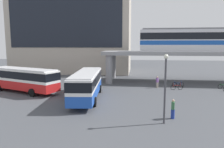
% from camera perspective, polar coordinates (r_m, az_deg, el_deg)
% --- Properties ---
extents(ground_plane, '(120.00, 120.00, 0.00)m').
position_cam_1_polar(ground_plane, '(33.03, -2.58, -3.25)').
color(ground_plane, '#47494F').
extents(station_building, '(26.70, 13.85, 21.55)m').
position_cam_1_polar(station_building, '(52.77, -10.14, 12.49)').
color(station_building, '#B2A899').
rests_on(station_building, ground_plane).
extents(elevated_platform, '(31.64, 7.39, 5.26)m').
position_cam_1_polar(elevated_platform, '(38.77, 21.82, 4.68)').
color(elevated_platform, gray).
rests_on(elevated_platform, ground_plane).
extents(train, '(18.16, 2.96, 3.84)m').
position_cam_1_polar(train, '(38.62, 21.29, 8.61)').
color(train, silver).
rests_on(train, elevated_platform).
extents(bus_main, '(3.51, 11.22, 3.22)m').
position_cam_1_polar(bus_main, '(24.97, -6.78, -2.23)').
color(bus_main, '#1E4CB2').
rests_on(bus_main, ground_plane).
extents(bus_secondary, '(11.19, 6.50, 3.22)m').
position_cam_1_polar(bus_secondary, '(30.92, -22.80, -0.87)').
color(bus_secondary, red).
rests_on(bus_secondary, ground_plane).
extents(bicycle_red, '(1.76, 0.44, 1.04)m').
position_cam_1_polar(bicycle_red, '(31.66, 16.97, -3.40)').
color(bicycle_red, black).
rests_on(bicycle_red, ground_plane).
extents(bicycle_blue, '(1.79, 0.20, 1.04)m').
position_cam_1_polar(bicycle_blue, '(33.76, 17.29, -2.74)').
color(bicycle_blue, black).
rests_on(bicycle_blue, ground_plane).
extents(bicycle_green, '(1.74, 0.55, 1.04)m').
position_cam_1_polar(bicycle_green, '(34.83, 27.71, -2.97)').
color(bicycle_green, black).
rests_on(bicycle_green, ground_plane).
extents(pedestrian_waiting_near_stop, '(0.34, 0.45, 1.70)m').
position_cam_1_polar(pedestrian_waiting_near_stop, '(19.23, 16.02, -9.16)').
color(pedestrian_waiting_near_stop, navy).
rests_on(pedestrian_waiting_near_stop, ground_plane).
extents(pedestrian_by_bike_rack, '(0.43, 0.48, 1.71)m').
position_cam_1_polar(pedestrian_by_bike_rack, '(32.33, 12.05, -2.21)').
color(pedestrian_by_bike_rack, gray).
rests_on(pedestrian_by_bike_rack, ground_plane).
extents(lamp_post, '(0.36, 0.36, 5.59)m').
position_cam_1_polar(lamp_post, '(17.28, 14.10, -2.30)').
color(lamp_post, '#3F3F44').
rests_on(lamp_post, ground_plane).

